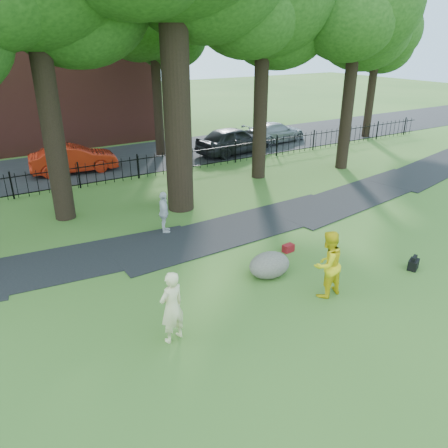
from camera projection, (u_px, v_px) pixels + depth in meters
ground at (282, 279)px, 13.34m from camera, size 120.00×120.00×0.00m
footpath at (240, 228)px, 16.88m from camera, size 36.07×3.85×0.03m
street at (114, 161)px, 25.89m from camera, size 80.00×7.00×0.02m
iron_fence at (138, 167)px, 22.52m from camera, size 44.00×0.04×1.20m
brick_building at (4, 50)px, 27.88m from camera, size 18.00×8.00×12.00m
woman at (172, 307)px, 10.34m from camera, size 0.78×0.61×1.87m
man at (327, 264)px, 12.16m from camera, size 1.00×0.80×1.98m
pedestrian at (164, 213)px, 16.20m from camera, size 0.73×1.02×1.61m
boulder at (269, 263)px, 13.45m from camera, size 1.59×1.37×0.79m
backpack at (413, 264)px, 13.86m from camera, size 0.51×0.43×0.32m
red_bag at (288, 248)px, 15.00m from camera, size 0.41×0.28×0.27m
red_sedan at (73, 159)px, 23.51m from camera, size 4.67×2.09×1.49m
grey_car at (233, 140)px, 27.25m from camera, size 5.20×2.68×1.69m
silver_car at (275, 132)px, 30.24m from camera, size 4.98×2.55×1.38m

